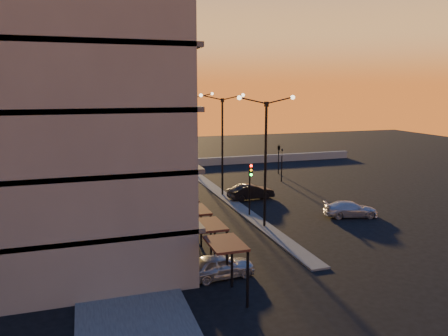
% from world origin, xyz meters
% --- Properties ---
extents(ground, '(120.00, 120.00, 0.00)m').
position_xyz_m(ground, '(0.00, 0.00, 0.00)').
color(ground, black).
rests_on(ground, ground).
extents(sidewalk_west, '(5.00, 40.00, 0.12)m').
position_xyz_m(sidewalk_west, '(-10.50, 4.00, 0.06)').
color(sidewalk_west, '#464644').
rests_on(sidewalk_west, ground).
extents(median, '(1.20, 36.00, 0.12)m').
position_xyz_m(median, '(0.00, 10.00, 0.06)').
color(median, '#464644').
rests_on(median, ground).
extents(parapet, '(44.00, 0.50, 1.00)m').
position_xyz_m(parapet, '(2.00, 26.00, 0.50)').
color(parapet, gray).
rests_on(parapet, ground).
extents(building, '(14.35, 17.08, 25.00)m').
position_xyz_m(building, '(-14.00, 0.03, 11.91)').
color(building, slate).
rests_on(building, ground).
extents(streetlamp_near, '(4.32, 0.32, 9.51)m').
position_xyz_m(streetlamp_near, '(0.00, 0.00, 5.59)').
color(streetlamp_near, black).
rests_on(streetlamp_near, ground).
extents(streetlamp_mid, '(4.32, 0.32, 9.51)m').
position_xyz_m(streetlamp_mid, '(0.00, 10.00, 5.59)').
color(streetlamp_mid, black).
rests_on(streetlamp_mid, ground).
extents(streetlamp_far, '(4.32, 0.32, 9.51)m').
position_xyz_m(streetlamp_far, '(0.00, 20.00, 5.59)').
color(streetlamp_far, black).
rests_on(streetlamp_far, ground).
extents(traffic_light_main, '(0.28, 0.44, 4.25)m').
position_xyz_m(traffic_light_main, '(0.00, 2.87, 2.89)').
color(traffic_light_main, black).
rests_on(traffic_light_main, ground).
extents(signal_east_a, '(0.13, 0.16, 3.60)m').
position_xyz_m(signal_east_a, '(8.00, 14.00, 1.93)').
color(signal_east_a, black).
rests_on(signal_east_a, ground).
extents(signal_east_b, '(0.42, 1.99, 3.60)m').
position_xyz_m(signal_east_b, '(9.50, 18.00, 3.10)').
color(signal_east_b, black).
rests_on(signal_east_b, ground).
extents(car_hatchback, '(3.87, 1.81, 1.28)m').
position_xyz_m(car_hatchback, '(-5.63, -7.10, 0.64)').
color(car_hatchback, '#B1B5B9').
rests_on(car_hatchback, ground).
extents(car_sedan, '(4.34, 1.89, 1.39)m').
position_xyz_m(car_sedan, '(2.06, 7.91, 0.69)').
color(car_sedan, black).
rests_on(car_sedan, ground).
extents(car_wagon, '(4.48, 2.70, 1.22)m').
position_xyz_m(car_wagon, '(7.54, 0.41, 0.61)').
color(car_wagon, '#B7B9C0').
rests_on(car_wagon, ground).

